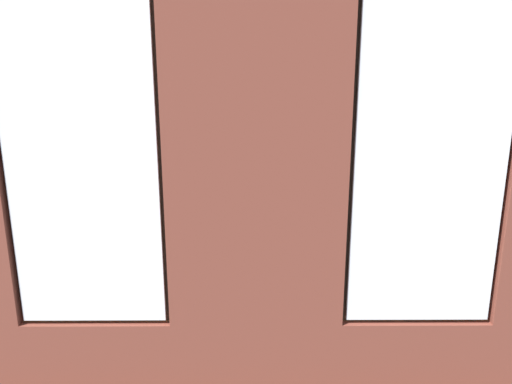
{
  "coord_description": "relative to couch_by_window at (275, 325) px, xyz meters",
  "views": [
    {
      "loc": [
        0.01,
        5.96,
        2.45
      ],
      "look_at": [
        -0.01,
        0.4,
        0.98
      ],
      "focal_mm": 35.0,
      "sensor_mm": 36.0,
      "label": 1
    }
  ],
  "objects": [
    {
      "name": "tv_flatscreen",
      "position": [
        2.86,
        -2.62,
        0.62
      ],
      "size": [
        1.04,
        0.2,
        0.7
      ],
      "color": "black",
      "rests_on": "media_console"
    },
    {
      "name": "remote_gray",
      "position": [
        0.12,
        -2.54,
        0.1
      ],
      "size": [
        0.17,
        0.12,
        0.02
      ],
      "primitive_type": "cube",
      "rotation": [
        0.0,
        0.0,
        5.17
      ],
      "color": "#59595B",
      "rests_on": "coffee_table"
    },
    {
      "name": "remote_silver",
      "position": [
        0.29,
        -2.64,
        0.1
      ],
      "size": [
        0.18,
        0.09,
        0.02
      ],
      "primitive_type": "cube",
      "rotation": [
        0.0,
        0.0,
        4.94
      ],
      "color": "#B2B2B7",
      "rests_on": "coffee_table"
    },
    {
      "name": "cup_ceramic",
      "position": [
        0.54,
        -2.4,
        0.13
      ],
      "size": [
        0.07,
        0.07,
        0.09
      ],
      "primitive_type": "cylinder",
      "color": "#B23D38",
      "rests_on": "coffee_table"
    },
    {
      "name": "couch_by_window",
      "position": [
        0.0,
        0.0,
        0.0
      ],
      "size": [
        1.79,
        0.87,
        0.8
      ],
      "color": "black",
      "rests_on": "ground_plane"
    },
    {
      "name": "media_console",
      "position": [
        2.86,
        -2.61,
        -0.03
      ],
      "size": [
        0.92,
        0.42,
        0.59
      ],
      "primitive_type": "cube",
      "color": "black",
      "rests_on": "ground_plane"
    },
    {
      "name": "remote_black",
      "position": [
        -0.26,
        -2.69,
        0.1
      ],
      "size": [
        0.16,
        0.15,
        0.02
      ],
      "primitive_type": "cube",
      "rotation": [
        0.0,
        0.0,
        5.41
      ],
      "color": "black",
      "rests_on": "coffee_table"
    },
    {
      "name": "potted_plant_corner_near_left",
      "position": [
        -2.34,
        -4.54,
        0.47
      ],
      "size": [
        0.76,
        0.76,
        1.2
      ],
      "color": "beige",
      "rests_on": "ground_plane"
    },
    {
      "name": "potted_plant_by_left_couch",
      "position": [
        -1.79,
        -2.84,
        0.1
      ],
      "size": [
        0.32,
        0.32,
        0.62
      ],
      "color": "gray",
      "rests_on": "ground_plane"
    },
    {
      "name": "papasan_chair",
      "position": [
        0.07,
        -4.23,
        0.11
      ],
      "size": [
        1.08,
        1.08,
        0.69
      ],
      "color": "olive",
      "rests_on": "ground_plane"
    },
    {
      "name": "ground_plane",
      "position": [
        0.16,
        -2.26,
        -0.38
      ],
      "size": [
        6.7,
        6.57,
        0.1
      ],
      "primitive_type": "cube",
      "color": "brown"
    },
    {
      "name": "potted_plant_foreground_right",
      "position": [
        2.56,
        -4.49,
        0.5
      ],
      "size": [
        0.79,
        0.79,
        1.27
      ],
      "color": "#47423D",
      "rests_on": "ground_plane"
    },
    {
      "name": "couch_left",
      "position": [
        -2.19,
        -1.48,
        -0.0
      ],
      "size": [
        1.0,
        1.88,
        0.8
      ],
      "rotation": [
        0.0,
        0.0,
        1.64
      ],
      "color": "black",
      "rests_on": "ground_plane"
    },
    {
      "name": "brick_wall_with_windows",
      "position": [
        0.16,
        0.65,
        1.33
      ],
      "size": [
        6.1,
        0.3,
        3.39
      ],
      "color": "brown",
      "rests_on": "ground_plane"
    },
    {
      "name": "coffee_table",
      "position": [
        0.12,
        -2.54,
        0.04
      ],
      "size": [
        1.39,
        0.87,
        0.42
      ],
      "color": "olive",
      "rests_on": "ground_plane"
    }
  ]
}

